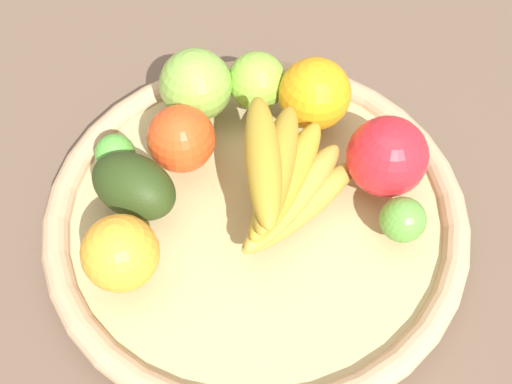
# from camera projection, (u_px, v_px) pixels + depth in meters

# --- Properties ---
(ground_plane) EXTENTS (2.40, 2.40, 0.00)m
(ground_plane) POSITION_uv_depth(u_px,v_px,m) (256.00, 224.00, 0.66)
(ground_plane) COLOR brown
(ground_plane) RESTS_ON ground
(basket) EXTENTS (0.43, 0.43, 0.04)m
(basket) POSITION_uv_depth(u_px,v_px,m) (256.00, 214.00, 0.64)
(basket) COLOR tan
(basket) RESTS_ON ground_plane
(apple_2) EXTENTS (0.11, 0.11, 0.08)m
(apple_2) POSITION_uv_depth(u_px,v_px,m) (387.00, 157.00, 0.61)
(apple_2) COLOR red
(apple_2) RESTS_ON basket
(orange_1) EXTENTS (0.10, 0.10, 0.07)m
(orange_1) POSITION_uv_depth(u_px,v_px,m) (120.00, 253.00, 0.55)
(orange_1) COLOR orange
(orange_1) RESTS_ON basket
(apple_1) EXTENTS (0.07, 0.07, 0.07)m
(apple_1) POSITION_uv_depth(u_px,v_px,m) (181.00, 139.00, 0.63)
(apple_1) COLOR #DE451A
(apple_1) RESTS_ON basket
(banana_bunch) EXTENTS (0.16, 0.13, 0.09)m
(banana_bunch) POSITION_uv_depth(u_px,v_px,m) (285.00, 180.00, 0.58)
(banana_bunch) COLOR #A89038
(banana_bunch) RESTS_ON basket
(apple_3) EXTENTS (0.08, 0.08, 0.06)m
(apple_3) POSITION_uv_depth(u_px,v_px,m) (257.00, 81.00, 0.68)
(apple_3) COLOR #81B53A
(apple_3) RESTS_ON basket
(lime_0) EXTENTS (0.05, 0.05, 0.04)m
(lime_0) POSITION_uv_depth(u_px,v_px,m) (403.00, 220.00, 0.59)
(lime_0) COLOR #579738
(lime_0) RESTS_ON basket
(orange_0) EXTENTS (0.10, 0.10, 0.08)m
(orange_0) POSITION_uv_depth(u_px,v_px,m) (315.00, 94.00, 0.66)
(orange_0) COLOR orange
(orange_0) RESTS_ON basket
(lime_1) EXTENTS (0.05, 0.05, 0.04)m
(lime_1) POSITION_uv_depth(u_px,v_px,m) (116.00, 153.00, 0.63)
(lime_1) COLOR #4F9F39
(lime_1) RESTS_ON basket
(apple_0) EXTENTS (0.08, 0.08, 0.08)m
(apple_0) POSITION_uv_depth(u_px,v_px,m) (196.00, 85.00, 0.66)
(apple_0) COLOR #7CA840
(apple_0) RESTS_ON basket
(avocado) EXTENTS (0.08, 0.10, 0.06)m
(avocado) POSITION_uv_depth(u_px,v_px,m) (134.00, 186.00, 0.60)
(avocado) COLOR #273814
(avocado) RESTS_ON basket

